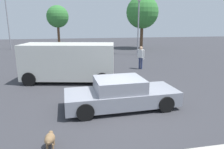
# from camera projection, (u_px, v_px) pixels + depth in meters

# --- Properties ---
(ground_plane) EXTENTS (80.00, 80.00, 0.00)m
(ground_plane) POSITION_uv_depth(u_px,v_px,m) (121.00, 109.00, 8.30)
(ground_plane) COLOR #38383D
(sedan_foreground) EXTENTS (4.59, 1.98, 1.24)m
(sedan_foreground) POSITION_uv_depth(u_px,v_px,m) (121.00, 94.00, 8.29)
(sedan_foreground) COLOR gray
(sedan_foreground) RESTS_ON ground_plane
(dog) EXTENTS (0.29, 0.65, 0.48)m
(dog) POSITION_uv_depth(u_px,v_px,m) (50.00, 139.00, 5.58)
(dog) COLOR olive
(dog) RESTS_ON ground_plane
(van_white) EXTENTS (5.55, 3.17, 2.22)m
(van_white) POSITION_uv_depth(u_px,v_px,m) (69.00, 61.00, 11.97)
(van_white) COLOR silver
(van_white) RESTS_ON ground_plane
(pedestrian) EXTENTS (0.44, 0.46, 1.70)m
(pedestrian) POSITION_uv_depth(u_px,v_px,m) (141.00, 56.00, 15.24)
(pedestrian) COLOR navy
(pedestrian) RESTS_ON ground_plane
(light_post_near) EXTENTS (0.44, 0.44, 5.98)m
(light_post_near) POSITION_uv_depth(u_px,v_px,m) (139.00, 16.00, 21.46)
(light_post_near) COLOR gray
(light_post_near) RESTS_ON ground_plane
(light_post_mid) EXTENTS (0.44, 0.44, 7.25)m
(light_post_mid) POSITION_uv_depth(u_px,v_px,m) (7.00, 11.00, 25.88)
(light_post_mid) COLOR gray
(light_post_mid) RESTS_ON ground_plane
(tree_back_left) EXTENTS (3.01, 3.01, 5.76)m
(tree_back_left) POSITION_uv_depth(u_px,v_px,m) (58.00, 17.00, 28.16)
(tree_back_left) COLOR brown
(tree_back_left) RESTS_ON ground_plane
(tree_back_center) EXTENTS (4.19, 4.19, 6.84)m
(tree_back_center) POSITION_uv_depth(u_px,v_px,m) (142.00, 12.00, 26.66)
(tree_back_center) COLOR brown
(tree_back_center) RESTS_ON ground_plane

